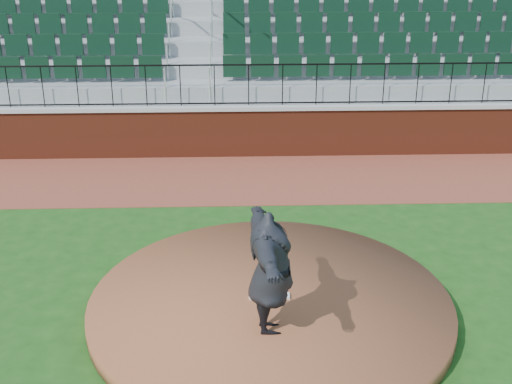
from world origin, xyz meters
TOP-DOWN VIEW (x-y plane):
  - ground at (0.00, 0.00)m, footprint 90.00×90.00m
  - warning_track at (0.00, 5.40)m, footprint 34.00×3.20m
  - field_wall at (0.00, 7.00)m, footprint 34.00×0.35m
  - wall_cap at (0.00, 7.00)m, footprint 34.00×0.45m
  - wall_railing at (0.00, 7.00)m, footprint 34.00×0.05m
  - seating_stands at (0.00, 9.72)m, footprint 34.00×5.10m
  - concourse_wall at (0.00, 12.52)m, footprint 34.00×0.50m
  - pitchers_mound at (0.16, -0.28)m, footprint 5.62×5.62m
  - pitching_rubber at (0.15, -0.23)m, footprint 0.64×0.17m
  - pitcher at (0.12, -1.11)m, footprint 0.77×2.33m

SIDE VIEW (x-z plane):
  - ground at x=0.00m, z-range 0.00..0.00m
  - warning_track at x=0.00m, z-range 0.00..0.01m
  - pitchers_mound at x=0.16m, z-range 0.00..0.25m
  - pitching_rubber at x=0.15m, z-range 0.25..0.29m
  - field_wall at x=0.00m, z-range 0.00..1.20m
  - pitcher at x=0.12m, z-range 0.25..2.12m
  - wall_cap at x=0.00m, z-range 1.20..1.30m
  - wall_railing at x=0.00m, z-range 1.30..2.30m
  - seating_stands at x=0.00m, z-range 0.00..4.60m
  - concourse_wall at x=0.00m, z-range 0.00..5.50m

